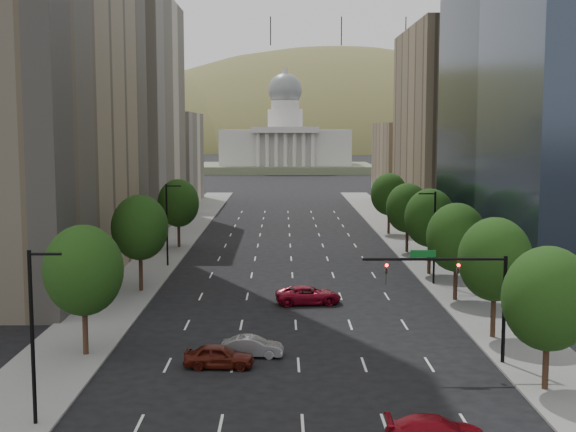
{
  "coord_description": "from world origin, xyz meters",
  "views": [
    {
      "loc": [
        -1.02,
        -17.42,
        14.95
      ],
      "look_at": [
        -0.57,
        43.43,
        8.0
      ],
      "focal_mm": 47.94,
      "sensor_mm": 36.0,
      "label": 1
    }
  ],
  "objects_px": {
    "car_maroon": "(219,356)",
    "car_red_far": "(308,295)",
    "traffic_signal": "(466,285)",
    "car_red_near": "(436,431)",
    "car_silver": "(252,347)",
    "capitol": "(285,147)"
  },
  "relations": [
    {
      "from": "car_red_near",
      "to": "car_maroon",
      "type": "distance_m",
      "value": 16.43
    },
    {
      "from": "car_maroon",
      "to": "car_silver",
      "type": "xyz_separation_m",
      "value": [
        2.0,
        2.37,
        -0.08
      ]
    },
    {
      "from": "capitol",
      "to": "car_maroon",
      "type": "relative_size",
      "value": 13.64
    },
    {
      "from": "car_silver",
      "to": "car_red_far",
      "type": "height_order",
      "value": "car_red_far"
    },
    {
      "from": "traffic_signal",
      "to": "car_silver",
      "type": "distance_m",
      "value": 14.38
    },
    {
      "from": "capitol",
      "to": "traffic_signal",
      "type": "bearing_deg",
      "value": -87.26
    },
    {
      "from": "traffic_signal",
      "to": "car_silver",
      "type": "xyz_separation_m",
      "value": [
        -13.53,
        1.84,
        -4.5
      ]
    },
    {
      "from": "capitol",
      "to": "car_silver",
      "type": "height_order",
      "value": "capitol"
    },
    {
      "from": "traffic_signal",
      "to": "car_red_near",
      "type": "bearing_deg",
      "value": -108.86
    },
    {
      "from": "capitol",
      "to": "car_red_far",
      "type": "distance_m",
      "value": 202.8
    },
    {
      "from": "traffic_signal",
      "to": "car_maroon",
      "type": "distance_m",
      "value": 16.16
    },
    {
      "from": "traffic_signal",
      "to": "car_red_far",
      "type": "xyz_separation_m",
      "value": [
        -9.33,
        17.07,
        -4.4
      ]
    },
    {
      "from": "traffic_signal",
      "to": "car_maroon",
      "type": "xyz_separation_m",
      "value": [
        -15.53,
        -0.53,
        -4.42
      ]
    },
    {
      "from": "car_red_near",
      "to": "car_silver",
      "type": "bearing_deg",
      "value": 33.58
    },
    {
      "from": "traffic_signal",
      "to": "car_red_far",
      "type": "relative_size",
      "value": 1.63
    },
    {
      "from": "capitol",
      "to": "car_red_near",
      "type": "bearing_deg",
      "value": -88.46
    },
    {
      "from": "car_silver",
      "to": "capitol",
      "type": "bearing_deg",
      "value": 3.76
    },
    {
      "from": "traffic_signal",
      "to": "car_maroon",
      "type": "relative_size",
      "value": 2.07
    },
    {
      "from": "capitol",
      "to": "car_red_near",
      "type": "relative_size",
      "value": 12.51
    },
    {
      "from": "capitol",
      "to": "car_maroon",
      "type": "height_order",
      "value": "capitol"
    },
    {
      "from": "traffic_signal",
      "to": "car_maroon",
      "type": "bearing_deg",
      "value": -178.04
    },
    {
      "from": "car_maroon",
      "to": "car_red_far",
      "type": "distance_m",
      "value": 18.66
    }
  ]
}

